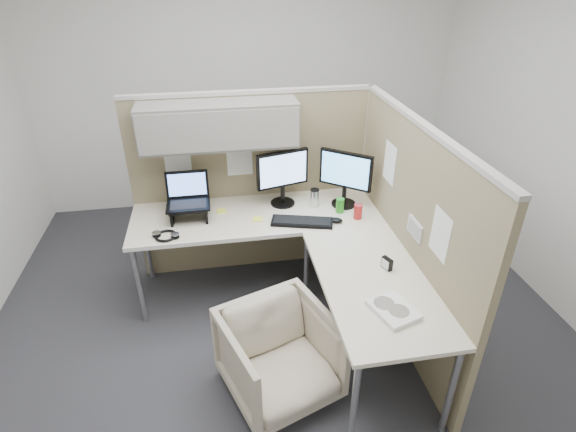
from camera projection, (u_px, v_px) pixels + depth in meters
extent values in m
plane|color=#2C2C30|center=(281.00, 326.00, 3.53)|extent=(4.50, 4.50, 0.00)
cube|color=#8D7F5C|center=(253.00, 186.00, 3.89)|extent=(2.00, 0.05, 1.60)
cube|color=#A8A399|center=(248.00, 92.00, 3.49)|extent=(2.00, 0.06, 0.03)
cube|color=slate|center=(219.00, 124.00, 3.42)|extent=(1.20, 0.34, 0.34)
cube|color=gray|center=(220.00, 132.00, 3.27)|extent=(1.18, 0.01, 0.30)
plane|color=white|center=(177.00, 154.00, 3.60)|extent=(0.26, 0.00, 0.26)
plane|color=white|center=(240.00, 158.00, 3.71)|extent=(0.26, 0.00, 0.26)
cube|color=#8D7F5C|center=(407.00, 237.00, 3.18)|extent=(0.05, 2.00, 1.60)
cube|color=#A8A399|center=(425.00, 126.00, 2.78)|extent=(0.06, 2.00, 0.03)
cube|color=#A8A399|center=(363.00, 178.00, 4.04)|extent=(0.06, 0.06, 1.60)
cube|color=silver|center=(416.00, 229.00, 2.97)|extent=(0.02, 0.20, 0.12)
cube|color=gray|center=(414.00, 229.00, 2.97)|extent=(0.00, 0.16, 0.09)
plane|color=white|center=(390.00, 163.00, 3.32)|extent=(0.00, 0.26, 0.26)
plane|color=white|center=(440.00, 234.00, 2.64)|extent=(0.00, 0.26, 0.26)
cube|color=beige|center=(258.00, 215.00, 3.62)|extent=(2.00, 0.68, 0.03)
cube|color=beige|center=(374.00, 282.00, 2.87)|extent=(0.68, 1.30, 0.03)
cube|color=white|center=(263.00, 237.00, 3.33)|extent=(2.00, 0.02, 0.03)
cylinder|color=gray|center=(139.00, 286.00, 3.42)|extent=(0.04, 0.04, 0.70)
cylinder|color=gray|center=(147.00, 244.00, 3.91)|extent=(0.04, 0.04, 0.70)
cylinder|color=gray|center=(354.00, 406.00, 2.50)|extent=(0.04, 0.04, 0.70)
cylinder|color=gray|center=(451.00, 391.00, 2.58)|extent=(0.04, 0.04, 0.70)
cylinder|color=gray|center=(306.00, 268.00, 3.61)|extent=(0.04, 0.04, 0.70)
imported|color=beige|center=(280.00, 352.00, 2.85)|extent=(0.82, 0.80, 0.67)
cylinder|color=black|center=(283.00, 203.00, 3.76)|extent=(0.20, 0.20, 0.02)
cylinder|color=black|center=(283.00, 194.00, 3.72)|extent=(0.04, 0.04, 0.15)
cube|color=black|center=(282.00, 169.00, 3.61)|extent=(0.43, 0.15, 0.30)
cube|color=#89B1EC|center=(283.00, 170.00, 3.59)|extent=(0.39, 0.11, 0.26)
cylinder|color=black|center=(343.00, 204.00, 3.75)|extent=(0.20, 0.20, 0.02)
cylinder|color=black|center=(344.00, 195.00, 3.70)|extent=(0.04, 0.04, 0.15)
cube|color=black|center=(346.00, 170.00, 3.59)|extent=(0.37, 0.30, 0.30)
cube|color=#5AAEF4|center=(345.00, 171.00, 3.58)|extent=(0.32, 0.25, 0.26)
cube|color=black|center=(189.00, 207.00, 3.49)|extent=(0.29, 0.23, 0.01)
cube|color=black|center=(172.00, 214.00, 3.49)|extent=(0.02, 0.22, 0.12)
cube|color=black|center=(206.00, 211.00, 3.53)|extent=(0.02, 0.22, 0.12)
cube|color=black|center=(188.00, 205.00, 3.48)|extent=(0.33, 0.23, 0.02)
cube|color=black|center=(187.00, 184.00, 3.54)|extent=(0.33, 0.06, 0.21)
cube|color=#598CF2|center=(187.00, 185.00, 3.53)|extent=(0.29, 0.04, 0.17)
cube|color=black|center=(302.00, 222.00, 3.48)|extent=(0.50, 0.28, 0.02)
ellipsoid|color=black|center=(336.00, 220.00, 3.49)|extent=(0.12, 0.10, 0.04)
cylinder|color=silver|center=(314.00, 198.00, 3.69)|extent=(0.07, 0.07, 0.15)
cylinder|color=black|center=(315.00, 190.00, 3.65)|extent=(0.07, 0.07, 0.01)
cylinder|color=#B21E1E|center=(358.00, 211.00, 3.52)|extent=(0.07, 0.07, 0.12)
cylinder|color=#268C1E|center=(340.00, 205.00, 3.61)|extent=(0.07, 0.07, 0.12)
cube|color=#F1FF43|center=(221.00, 211.00, 3.65)|extent=(0.09, 0.09, 0.01)
cube|color=#F1FF43|center=(258.00, 219.00, 3.53)|extent=(0.09, 0.09, 0.01)
torus|color=black|center=(166.00, 236.00, 3.30)|extent=(0.21, 0.21, 0.02)
cylinder|color=black|center=(156.00, 234.00, 3.31)|extent=(0.06, 0.06, 0.03)
cylinder|color=black|center=(175.00, 236.00, 3.29)|extent=(0.06, 0.06, 0.03)
cube|color=white|center=(393.00, 310.00, 2.60)|extent=(0.29, 0.32, 0.03)
cylinder|color=silver|center=(399.00, 311.00, 2.57)|extent=(0.12, 0.12, 0.00)
cylinder|color=silver|center=(384.00, 303.00, 2.62)|extent=(0.12, 0.12, 0.00)
cube|color=black|center=(387.00, 263.00, 2.95)|extent=(0.06, 0.09, 0.08)
cube|color=white|center=(385.00, 264.00, 2.94)|extent=(0.03, 0.06, 0.06)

